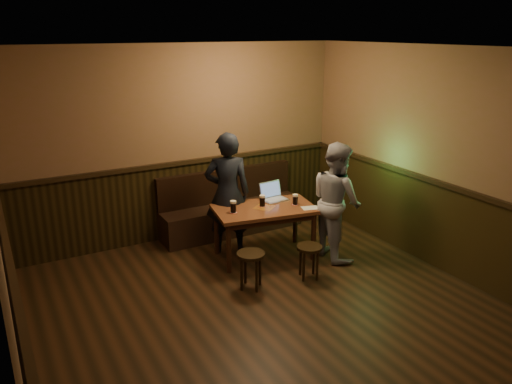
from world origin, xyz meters
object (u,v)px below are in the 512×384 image
at_px(pub_table, 264,214).
at_px(pint_mid, 262,201).
at_px(bench, 231,212).
at_px(stool_right, 309,252).
at_px(pint_left, 233,207).
at_px(person_suit, 227,193).
at_px(stool_left, 251,260).
at_px(laptop, 273,195).
at_px(person_grey, 336,201).
at_px(pint_right, 295,199).

bearing_deg(pub_table, pint_mid, 105.83).
distance_m(bench, stool_right, 1.84).
distance_m(pint_left, person_suit, 0.39).
xyz_separation_m(stool_left, pint_left, (0.13, 0.71, 0.43)).
distance_m(laptop, person_grey, 0.89).
xyz_separation_m(pint_mid, laptop, (0.27, 0.18, -0.02)).
distance_m(stool_left, pint_left, 0.84).
relative_size(stool_left, person_suit, 0.27).
bearing_deg(pint_right, stool_right, -109.12).
distance_m(pub_table, pint_left, 0.48).
height_order(pint_right, person_grey, person_grey).
xyz_separation_m(stool_left, stool_right, (0.75, -0.13, -0.02)).
relative_size(stool_right, person_grey, 0.27).
xyz_separation_m(pint_mid, person_suit, (-0.34, 0.36, 0.06)).
height_order(pub_table, pint_left, pint_left).
bearing_deg(pint_right, person_suit, 146.21).
height_order(bench, pint_right, bench).
xyz_separation_m(pub_table, pint_left, (-0.45, 0.03, 0.17)).
bearing_deg(stool_left, pint_right, 29.94).
bearing_deg(bench, stool_right, -84.56).
bearing_deg(pint_right, person_grey, -37.31).
bearing_deg(pint_mid, pint_right, -20.35).
bearing_deg(stool_left, stool_right, -9.58).
relative_size(stool_left, pint_right, 3.08).
xyz_separation_m(stool_left, pint_mid, (0.57, 0.73, 0.43)).
bearing_deg(person_grey, pint_left, 75.74).
relative_size(pub_table, stool_right, 3.35).
xyz_separation_m(bench, person_suit, (-0.35, -0.62, 0.54)).
height_order(pint_left, person_suit, person_suit).
relative_size(pub_table, pint_left, 8.89).
distance_m(stool_left, pint_mid, 1.02).
bearing_deg(pint_left, pint_right, -8.84).
distance_m(pint_mid, person_suit, 0.50).
relative_size(laptop, person_suit, 0.21).
distance_m(pint_right, laptop, 0.37).
height_order(bench, laptop, laptop).
bearing_deg(stool_right, person_grey, 28.62).
distance_m(stool_right, person_grey, 0.89).
bearing_deg(person_grey, person_suit, 60.34).
bearing_deg(pint_left, person_grey, -19.70).
bearing_deg(pint_left, pint_mid, 2.82).
height_order(pint_left, pint_right, pint_left).
bearing_deg(laptop, pint_left, -168.74).
xyz_separation_m(pint_left, pint_right, (0.87, -0.13, -0.01)).
distance_m(bench, person_suit, 0.89).
bearing_deg(person_suit, pint_mid, 157.23).
bearing_deg(stool_right, pub_table, 102.17).
relative_size(pint_left, pint_right, 1.09).
relative_size(stool_right, pint_left, 2.65).
distance_m(pint_left, laptop, 0.74).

